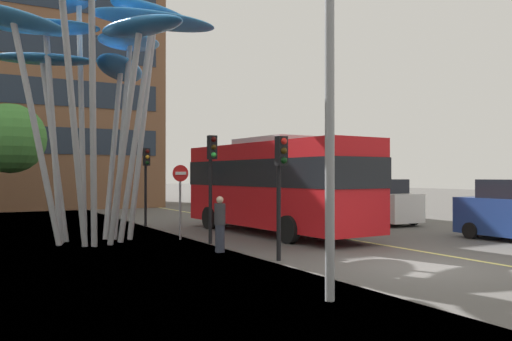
{
  "coord_description": "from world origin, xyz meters",
  "views": [
    {
      "loc": [
        -10.3,
        -9.83,
        2.35
      ],
      "look_at": [
        -1.03,
        6.89,
        2.5
      ],
      "focal_mm": 37.12,
      "sensor_mm": 36.0,
      "label": 1
    }
  ],
  "objects_px": {
    "car_parked_mid": "(379,203)",
    "pedestrian": "(220,224)",
    "traffic_light_island_mid": "(146,170)",
    "street_lamp": "(342,23)",
    "car_parked_far": "(305,199)",
    "traffic_light_kerb_near": "(281,170)",
    "traffic_light_kerb_far": "(212,165)",
    "leaf_sculpture": "(98,42)",
    "car_side_street": "(251,193)",
    "car_far_side": "(212,191)",
    "no_entry_sign": "(180,190)",
    "red_bus": "(274,181)"
  },
  "relations": [
    {
      "from": "red_bus",
      "to": "traffic_light_kerb_far",
      "type": "distance_m",
      "value": 3.84
    },
    {
      "from": "traffic_light_island_mid",
      "to": "street_lamp",
      "type": "xyz_separation_m",
      "value": [
        -1.02,
        -15.53,
        2.64
      ]
    },
    {
      "from": "car_side_street",
      "to": "car_far_side",
      "type": "bearing_deg",
      "value": 91.19
    },
    {
      "from": "traffic_light_island_mid",
      "to": "car_far_side",
      "type": "height_order",
      "value": "traffic_light_island_mid"
    },
    {
      "from": "car_far_side",
      "to": "street_lamp",
      "type": "bearing_deg",
      "value": -109.8
    },
    {
      "from": "traffic_light_kerb_near",
      "to": "car_side_street",
      "type": "height_order",
      "value": "traffic_light_kerb_near"
    },
    {
      "from": "traffic_light_kerb_near",
      "to": "traffic_light_kerb_far",
      "type": "bearing_deg",
      "value": 92.7
    },
    {
      "from": "car_parked_far",
      "to": "pedestrian",
      "type": "xyz_separation_m",
      "value": [
        -10.19,
        -10.34,
        -0.11
      ]
    },
    {
      "from": "leaf_sculpture",
      "to": "car_far_side",
      "type": "relative_size",
      "value": 2.3
    },
    {
      "from": "traffic_light_kerb_far",
      "to": "car_side_street",
      "type": "xyz_separation_m",
      "value": [
        9.73,
        15.14,
        -1.57
      ]
    },
    {
      "from": "pedestrian",
      "to": "leaf_sculpture",
      "type": "bearing_deg",
      "value": 123.93
    },
    {
      "from": "traffic_light_island_mid",
      "to": "car_side_street",
      "type": "bearing_deg",
      "value": 39.38
    },
    {
      "from": "car_parked_mid",
      "to": "car_far_side",
      "type": "bearing_deg",
      "value": 91.27
    },
    {
      "from": "traffic_light_kerb_near",
      "to": "no_entry_sign",
      "type": "bearing_deg",
      "value": 96.51
    },
    {
      "from": "red_bus",
      "to": "traffic_light_island_mid",
      "type": "xyz_separation_m",
      "value": [
        -3.5,
        5.48,
        0.5
      ]
    },
    {
      "from": "car_parked_far",
      "to": "pedestrian",
      "type": "distance_m",
      "value": 14.52
    },
    {
      "from": "red_bus",
      "to": "car_parked_far",
      "type": "bearing_deg",
      "value": 47.99
    },
    {
      "from": "car_parked_mid",
      "to": "car_side_street",
      "type": "xyz_separation_m",
      "value": [
        -0.28,
        12.32,
        0.08
      ]
    },
    {
      "from": "traffic_light_island_mid",
      "to": "car_parked_mid",
      "type": "height_order",
      "value": "traffic_light_island_mid"
    },
    {
      "from": "car_far_side",
      "to": "pedestrian",
      "type": "relative_size",
      "value": 2.43
    },
    {
      "from": "car_parked_mid",
      "to": "pedestrian",
      "type": "xyz_separation_m",
      "value": [
        -10.55,
        -4.63,
        -0.16
      ]
    },
    {
      "from": "red_bus",
      "to": "car_parked_far",
      "type": "relative_size",
      "value": 2.2
    },
    {
      "from": "street_lamp",
      "to": "traffic_light_island_mid",
      "type": "bearing_deg",
      "value": 86.24
    },
    {
      "from": "car_parked_far",
      "to": "traffic_light_kerb_near",
      "type": "bearing_deg",
      "value": -126.78
    },
    {
      "from": "leaf_sculpture",
      "to": "car_parked_far",
      "type": "bearing_deg",
      "value": 25.85
    },
    {
      "from": "traffic_light_kerb_far",
      "to": "pedestrian",
      "type": "distance_m",
      "value": 2.62
    },
    {
      "from": "red_bus",
      "to": "leaf_sculpture",
      "type": "bearing_deg",
      "value": 174.55
    },
    {
      "from": "traffic_light_island_mid",
      "to": "car_parked_mid",
      "type": "distance_m",
      "value": 11.06
    },
    {
      "from": "traffic_light_island_mid",
      "to": "street_lamp",
      "type": "bearing_deg",
      "value": -93.76
    },
    {
      "from": "leaf_sculpture",
      "to": "car_far_side",
      "type": "distance_m",
      "value": 23.68
    },
    {
      "from": "traffic_light_kerb_near",
      "to": "pedestrian",
      "type": "relative_size",
      "value": 2.0
    },
    {
      "from": "car_parked_far",
      "to": "pedestrian",
      "type": "bearing_deg",
      "value": -134.61
    },
    {
      "from": "red_bus",
      "to": "no_entry_sign",
      "type": "height_order",
      "value": "red_bus"
    },
    {
      "from": "car_far_side",
      "to": "traffic_light_kerb_far",
      "type": "bearing_deg",
      "value": -114.32
    },
    {
      "from": "car_side_street",
      "to": "pedestrian",
      "type": "xyz_separation_m",
      "value": [
        -10.27,
        -16.95,
        -0.24
      ]
    },
    {
      "from": "no_entry_sign",
      "to": "pedestrian",
      "type": "bearing_deg",
      "value": -91.09
    },
    {
      "from": "traffic_light_kerb_near",
      "to": "no_entry_sign",
      "type": "xyz_separation_m",
      "value": [
        -0.67,
        5.84,
        -0.67
      ]
    },
    {
      "from": "traffic_light_kerb_near",
      "to": "car_far_side",
      "type": "bearing_deg",
      "value": 69.66
    },
    {
      "from": "car_parked_mid",
      "to": "pedestrian",
      "type": "bearing_deg",
      "value": -156.3
    },
    {
      "from": "street_lamp",
      "to": "pedestrian",
      "type": "height_order",
      "value": "street_lamp"
    },
    {
      "from": "leaf_sculpture",
      "to": "car_parked_far",
      "type": "distance_m",
      "value": 15.56
    },
    {
      "from": "car_parked_far",
      "to": "street_lamp",
      "type": "relative_size",
      "value": 0.55
    },
    {
      "from": "street_lamp",
      "to": "pedestrian",
      "type": "bearing_deg",
      "value": 85.31
    },
    {
      "from": "traffic_light_island_mid",
      "to": "street_lamp",
      "type": "relative_size",
      "value": 0.43
    },
    {
      "from": "car_parked_far",
      "to": "street_lamp",
      "type": "xyz_separation_m",
      "value": [
        -10.74,
        -16.95,
        4.27
      ]
    },
    {
      "from": "leaf_sculpture",
      "to": "pedestrian",
      "type": "distance_m",
      "value": 7.81
    },
    {
      "from": "red_bus",
      "to": "car_side_street",
      "type": "height_order",
      "value": "red_bus"
    },
    {
      "from": "red_bus",
      "to": "traffic_light_kerb_near",
      "type": "bearing_deg",
      "value": -119.42
    },
    {
      "from": "traffic_light_kerb_far",
      "to": "traffic_light_island_mid",
      "type": "distance_m",
      "value": 7.1
    },
    {
      "from": "pedestrian",
      "to": "car_parked_far",
      "type": "bearing_deg",
      "value": 45.39
    }
  ]
}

